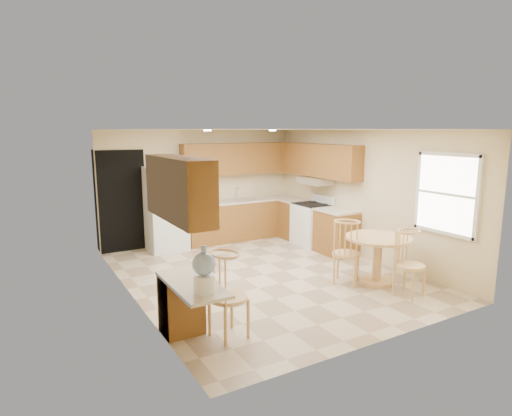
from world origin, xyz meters
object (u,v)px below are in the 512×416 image
refrigerator (166,209)px  chair_table_a (351,247)px  chair_table_b (415,259)px  chair_desk (232,289)px  water_crock (204,272)px  stove (312,224)px  dining_table (378,253)px

refrigerator → chair_table_a: bearing=-61.6°
chair_table_b → chair_desk: (-2.95, 0.18, 0.04)m
chair_table_b → water_crock: (-3.40, -0.05, 0.39)m
stove → chair_table_a: 2.50m
refrigerator → chair_desk: 4.28m
stove → chair_table_a: bearing=-112.9°
refrigerator → dining_table: refrigerator is taller
refrigerator → water_crock: refrigerator is taller
chair_table_a → chair_desk: size_ratio=0.99×
chair_table_a → chair_table_b: (0.45, -0.90, -0.03)m
refrigerator → stove: size_ratio=1.61×
chair_table_b → stove: bearing=-110.8°
refrigerator → water_crock: (-1.05, -4.47, 0.13)m
chair_table_b → water_crock: size_ratio=1.92×
dining_table → stove: bearing=77.9°
chair_desk → water_crock: bearing=-71.8°
chair_table_a → chair_table_b: 1.00m
dining_table → water_crock: (-3.40, -0.80, 0.49)m
stove → dining_table: bearing=-102.1°
dining_table → chair_table_b: 0.75m
dining_table → water_crock: size_ratio=2.03×
chair_table_b → water_crock: water_crock is taller
dining_table → chair_desk: chair_desk is taller
refrigerator → stove: (2.88, -1.22, -0.41)m
chair_table_a → chair_table_b: bearing=-12.4°
stove → refrigerator: bearing=157.0°
dining_table → chair_table_a: (-0.45, 0.15, 0.13)m
chair_table_a → chair_desk: (-2.50, -0.71, 0.01)m
stove → chair_table_a: size_ratio=1.04×
refrigerator → chair_table_b: bearing=-62.0°
refrigerator → stove: bearing=-23.0°
stove → chair_table_b: (-0.52, -3.19, 0.14)m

